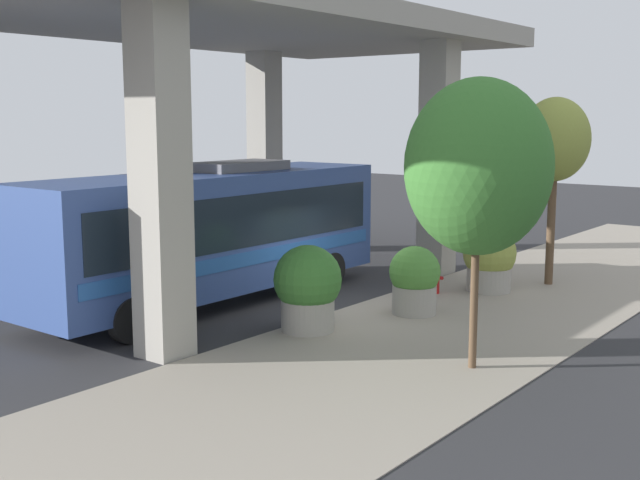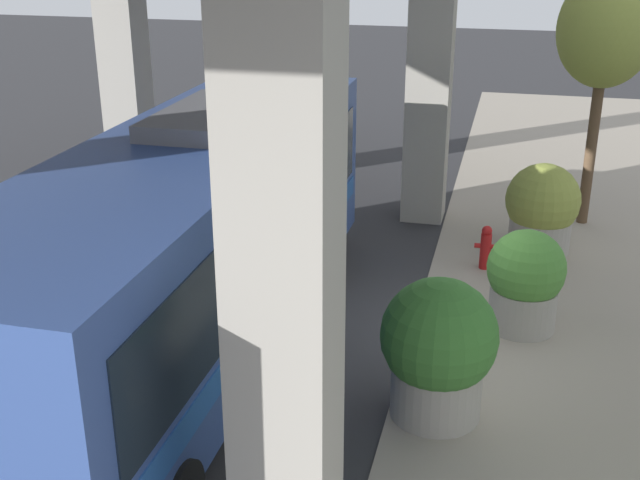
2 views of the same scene
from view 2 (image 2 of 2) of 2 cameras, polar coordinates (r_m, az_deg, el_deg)
name	(u,v)px [view 2 (image 2 of 2)]	position (r m, az deg, el deg)	size (l,w,h in m)	color
ground_plane	(412,332)	(13.11, 6.54, -6.51)	(80.00, 80.00, 0.00)	#2D2D30
sidewalk_strip	(607,354)	(13.15, 19.72, -7.61)	(6.00, 40.00, 0.02)	gray
bus	(190,239)	(11.57, -9.20, 0.10)	(2.79, 10.53, 3.62)	#334C8C
fire_hydrant	(486,247)	(15.44, 11.70, -0.52)	(0.42, 0.20, 0.87)	#B21919
planter_front	(542,209)	(16.39, 15.50, 2.16)	(1.45, 1.45, 1.81)	#9E998E
planter_middle	(525,280)	(13.17, 14.37, -2.80)	(1.24, 1.24, 1.69)	#9E998E
planter_back	(438,349)	(10.62, 8.40, -7.66)	(1.54, 1.54, 1.96)	#9E998E
street_tree_far	(606,32)	(17.60, 19.68, 13.76)	(1.96, 1.96, 5.32)	brown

